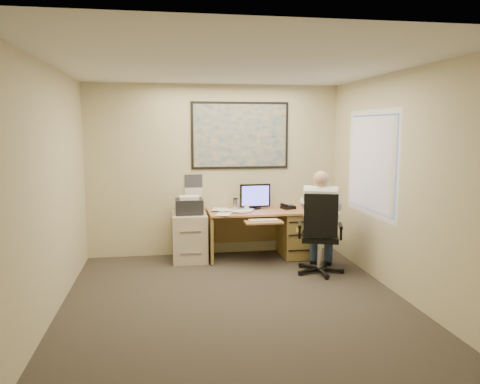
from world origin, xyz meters
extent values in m
cube|color=#342E28|center=(0.00, 0.00, 0.00)|extent=(4.00, 4.50, 0.00)
cube|color=white|center=(0.00, 0.00, 2.70)|extent=(4.00, 4.50, 0.00)
cube|color=beige|center=(0.00, 2.25, 1.35)|extent=(4.00, 0.00, 2.70)
cube|color=beige|center=(0.00, -2.25, 1.35)|extent=(4.00, 0.00, 2.70)
cube|color=beige|center=(-2.00, 0.00, 1.35)|extent=(0.00, 4.50, 2.70)
cube|color=beige|center=(2.00, 0.00, 1.35)|extent=(0.00, 4.50, 2.70)
cube|color=#B57B4D|center=(0.66, 1.88, 0.73)|extent=(1.60, 0.75, 0.03)
cube|color=olive|center=(1.23, 1.88, 0.36)|extent=(0.45, 0.70, 0.70)
cube|color=olive|center=(-0.12, 1.88, 0.36)|extent=(0.04, 0.70, 0.70)
cube|color=olive|center=(0.66, 2.22, 0.45)|extent=(1.55, 0.03, 0.55)
cylinder|color=black|center=(0.61, 2.02, 0.76)|extent=(0.19, 0.19, 0.02)
cube|color=black|center=(0.61, 2.00, 0.96)|extent=(0.48, 0.05, 0.37)
cube|color=#5759ED|center=(0.61, 1.98, 0.96)|extent=(0.43, 0.02, 0.31)
cube|color=#B57B4D|center=(0.62, 1.43, 0.66)|extent=(0.55, 0.30, 0.02)
cube|color=beige|center=(0.62, 1.43, 0.68)|extent=(0.43, 0.14, 0.02)
cube|color=black|center=(1.13, 1.94, 0.77)|extent=(0.24, 0.23, 0.05)
cylinder|color=silver|center=(0.28, 1.89, 0.84)|extent=(0.08, 0.08, 0.19)
cylinder|color=white|center=(0.46, 1.92, 0.80)|extent=(0.08, 0.08, 0.09)
cube|color=white|center=(0.21, 1.88, 0.76)|extent=(0.60, 0.56, 0.03)
cube|color=#1E4C93|center=(0.41, 2.23, 1.90)|extent=(1.56, 0.03, 1.06)
cube|color=white|center=(-0.34, 2.24, 1.08)|extent=(0.28, 0.01, 0.42)
cube|color=beige|center=(-0.43, 1.90, 0.36)|extent=(0.52, 0.62, 0.72)
cube|color=black|center=(-0.43, 1.90, 0.84)|extent=(0.42, 0.36, 0.23)
cube|color=white|center=(-0.43, 1.88, 0.98)|extent=(0.29, 0.23, 0.05)
cylinder|color=silver|center=(1.33, 0.98, 0.27)|extent=(0.06, 0.06, 0.43)
cube|color=black|center=(1.33, 0.98, 0.51)|extent=(0.62, 0.62, 0.08)
cube|color=black|center=(1.41, 0.75, 0.86)|extent=(0.45, 0.20, 0.59)
camera|label=1|loc=(-0.79, -5.14, 2.03)|focal=35.00mm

